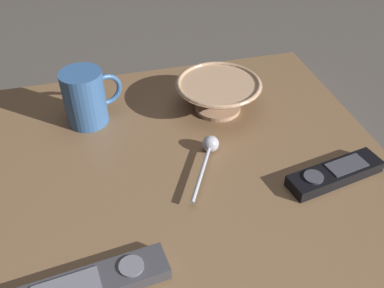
# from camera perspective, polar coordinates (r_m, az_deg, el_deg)

# --- Properties ---
(ground_plane) EXTENTS (6.00, 6.00, 0.00)m
(ground_plane) POSITION_cam_1_polar(r_m,az_deg,el_deg) (0.73, -0.56, -5.61)
(ground_plane) COLOR #47423D
(table) EXTENTS (0.62, 0.66, 0.05)m
(table) POSITION_cam_1_polar(r_m,az_deg,el_deg) (0.71, -0.57, -4.21)
(table) COLOR brown
(table) RESTS_ON ground
(cereal_bowl) EXTENTS (0.16, 0.16, 0.06)m
(cereal_bowl) POSITION_cam_1_polar(r_m,az_deg,el_deg) (0.80, 3.54, 6.71)
(cereal_bowl) COLOR tan
(cereal_bowl) RESTS_ON table
(coffee_mug) EXTENTS (0.07, 0.11, 0.10)m
(coffee_mug) POSITION_cam_1_polar(r_m,az_deg,el_deg) (0.78, -14.04, 6.08)
(coffee_mug) COLOR #33598C
(coffee_mug) RESTS_ON table
(teaspoon) EXTENTS (0.14, 0.08, 0.03)m
(teaspoon) POSITION_cam_1_polar(r_m,az_deg,el_deg) (0.70, 2.31, -0.59)
(teaspoon) COLOR #A3A5B2
(teaspoon) RESTS_ON table
(tv_remote_near) EXTENTS (0.07, 0.16, 0.02)m
(tv_remote_near) POSITION_cam_1_polar(r_m,az_deg,el_deg) (0.70, 18.61, -3.76)
(tv_remote_near) COLOR black
(tv_remote_near) RESTS_ON table
(tv_remote_far) EXTENTS (0.07, 0.20, 0.02)m
(tv_remote_far) POSITION_cam_1_polar(r_m,az_deg,el_deg) (0.56, -13.67, -17.89)
(tv_remote_far) COLOR #38383D
(tv_remote_far) RESTS_ON table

